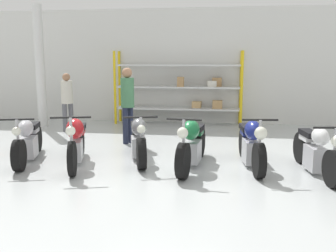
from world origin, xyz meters
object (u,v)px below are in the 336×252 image
motorcycle_silver (28,140)px  person_near_rack (128,99)px  motorcycle_green (192,144)px  shelving_rack (182,88)px  motorcycle_blue (251,143)px  person_browsing (67,97)px  motorcycle_white (316,151)px  motorcycle_grey (139,140)px  motorcycle_red (76,141)px

motorcycle_silver → person_near_rack: size_ratio=1.11×
motorcycle_green → person_near_rack: person_near_rack is taller
motorcycle_silver → person_near_rack: person_near_rack is taller
shelving_rack → motorcycle_green: 4.88m
motorcycle_blue → shelving_rack: bearing=-165.2°
person_browsing → motorcycle_blue: bearing=-161.1°
motorcycle_silver → motorcycle_blue: motorcycle_blue is taller
motorcycle_white → person_browsing: bearing=-126.4°
motorcycle_grey → motorcycle_white: (3.33, -0.48, -0.00)m
motorcycle_grey → motorcycle_white: bearing=64.9°
motorcycle_silver → motorcycle_green: motorcycle_green is taller
person_browsing → motorcycle_white: bearing=-158.6°
shelving_rack → motorcycle_green: shelving_rack is taller
person_browsing → person_near_rack: (2.07, -1.26, 0.12)m
motorcycle_red → shelving_rack: bearing=148.1°
person_browsing → motorcycle_red: bearing=165.1°
shelving_rack → person_browsing: 3.50m
motorcycle_grey → motorcycle_blue: 2.23m
motorcycle_grey → motorcycle_blue: (2.22, -0.17, 0.04)m
person_browsing → person_near_rack: person_near_rack is taller
shelving_rack → motorcycle_grey: shelving_rack is taller
motorcycle_silver → person_browsing: bearing=172.7°
shelving_rack → motorcycle_red: bearing=-106.5°
motorcycle_blue → motorcycle_red: bearing=-90.0°
motorcycle_red → motorcycle_silver: bearing=-115.7°
motorcycle_grey → motorcycle_green: bearing=55.5°
motorcycle_blue → motorcycle_white: (1.11, -0.31, -0.04)m
motorcycle_blue → motorcycle_silver: bearing=-94.4°
shelving_rack → motorcycle_green: (0.72, -4.78, -0.69)m
motorcycle_red → motorcycle_blue: bearing=81.5°
motorcycle_blue → person_browsing: 5.70m
motorcycle_green → motorcycle_silver: bearing=-82.9°
motorcycle_green → motorcycle_red: bearing=-77.5°
shelving_rack → person_browsing: (-3.05, -1.70, -0.18)m
motorcycle_red → motorcycle_white: 4.42m
shelving_rack → person_near_rack: size_ratio=2.18×
motorcycle_white → person_browsing: (-5.99, 3.21, 0.55)m
motorcycle_silver → motorcycle_white: bearing=72.9°
motorcycle_silver → motorcycle_white: motorcycle_white is taller
shelving_rack → motorcycle_silver: (-2.58, -4.79, -0.73)m
shelving_rack → motorcycle_red: (-1.48, -4.99, -0.66)m
motorcycle_white → person_near_rack: (-3.92, 1.95, 0.67)m
motorcycle_blue → person_near_rack: 3.32m
shelving_rack → motorcycle_blue: 4.99m
motorcycle_white → motorcycle_grey: bearing=-106.4°
motorcycle_red → motorcycle_grey: size_ratio=1.02×
motorcycle_green → motorcycle_white: 2.22m
motorcycle_blue → person_near_rack: person_near_rack is taller
motorcycle_grey → motorcycle_blue: motorcycle_blue is taller
motorcycle_grey → motorcycle_blue: size_ratio=0.93×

